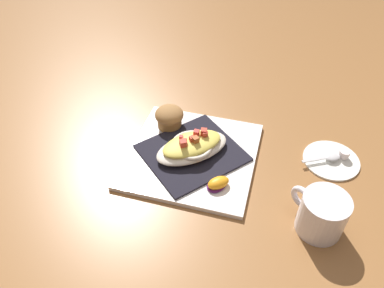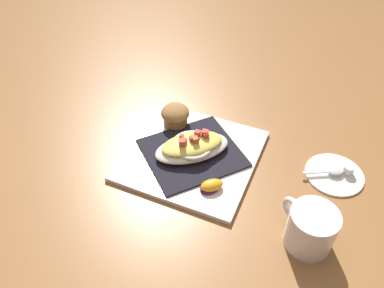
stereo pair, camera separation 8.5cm
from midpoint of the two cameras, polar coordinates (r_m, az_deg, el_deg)
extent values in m
plane|color=#915F34|center=(0.87, -2.77, -2.09)|extent=(2.60, 2.60, 0.00)
cube|color=white|center=(0.87, -2.78, -1.83)|extent=(0.34, 0.34, 0.01)
cube|color=black|center=(0.86, -2.80, -1.45)|extent=(0.27, 0.27, 0.01)
ellipsoid|color=silver|center=(0.85, -2.83, -0.72)|extent=(0.17, 0.19, 0.03)
torus|color=silver|center=(0.85, -2.85, -0.29)|extent=(0.13, 0.13, 0.01)
ellipsoid|color=#E1CC54|center=(0.84, -2.86, -0.09)|extent=(0.14, 0.16, 0.02)
cube|color=#D84232|center=(0.82, -4.31, -0.01)|extent=(0.02, 0.02, 0.01)
cube|color=#D53B34|center=(0.85, -2.16, 1.59)|extent=(0.01, 0.01, 0.01)
cube|color=green|center=(0.83, -3.02, 0.53)|extent=(0.01, 0.01, 0.01)
cube|color=red|center=(0.85, -1.06, 1.73)|extent=(0.02, 0.02, 0.01)
cube|color=#CC4A35|center=(0.83, -2.99, 0.63)|extent=(0.01, 0.01, 0.01)
cube|color=#B35B2D|center=(0.83, -2.35, 0.59)|extent=(0.02, 0.02, 0.01)
cube|color=#D6493B|center=(0.85, -0.87, 1.49)|extent=(0.01, 0.01, 0.01)
cube|color=#D34634|center=(0.84, -0.90, 1.42)|extent=(0.02, 0.02, 0.01)
cube|color=#CE402B|center=(0.83, -4.12, 0.24)|extent=(0.01, 0.01, 0.01)
cube|color=#CC3E3A|center=(0.84, -4.52, 0.88)|extent=(0.01, 0.01, 0.01)
cylinder|color=#9C6935|center=(0.93, -5.99, 3.26)|extent=(0.06, 0.06, 0.03)
ellipsoid|color=#9A6B3B|center=(0.92, -6.09, 4.30)|extent=(0.07, 0.07, 0.04)
ellipsoid|color=#4C0F23|center=(0.91, -6.13, 4.73)|extent=(0.03, 0.03, 0.01)
ellipsoid|color=#591D5C|center=(0.80, 0.66, -6.33)|extent=(0.04, 0.05, 0.01)
ellipsoid|color=orange|center=(0.79, 0.94, -6.02)|extent=(0.05, 0.06, 0.02)
cylinder|color=white|center=(0.74, 15.99, -10.37)|extent=(0.09, 0.09, 0.09)
torus|color=white|center=(0.76, 13.15, -7.98)|extent=(0.05, 0.03, 0.05)
cylinder|color=#4C2D14|center=(0.77, 15.59, -11.58)|extent=(0.08, 0.08, 0.03)
cylinder|color=white|center=(0.90, 17.79, -2.36)|extent=(0.13, 0.13, 0.01)
ellipsoid|color=silver|center=(0.90, 17.92, -1.94)|extent=(0.04, 0.04, 0.01)
cube|color=silver|center=(0.88, 15.41, -2.42)|extent=(0.05, 0.04, 0.00)
cylinder|color=white|center=(0.91, 19.54, -1.50)|extent=(0.02, 0.02, 0.02)
camera|label=1|loc=(0.04, -92.87, -2.72)|focal=35.40mm
camera|label=2|loc=(0.04, 87.13, 2.72)|focal=35.40mm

